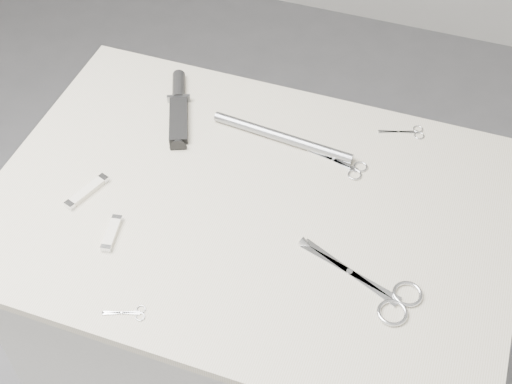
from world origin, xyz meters
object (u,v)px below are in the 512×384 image
(tiny_scissors, at_px, (130,313))
(pocket_knife_a, at_px, (87,191))
(large_shears, at_px, (381,292))
(metal_rail, at_px, (282,137))
(embroidery_scissors_a, at_px, (347,166))
(sheathed_knife, at_px, (179,104))
(plinth, at_px, (252,332))
(embroidery_scissors_b, at_px, (409,132))
(pocket_knife_b, at_px, (112,233))

(tiny_scissors, xyz_separation_m, pocket_knife_a, (-0.20, 0.22, 0.00))
(large_shears, bearing_deg, metal_rail, 152.90)
(embroidery_scissors_a, xyz_separation_m, sheathed_knife, (-0.39, 0.05, 0.01))
(plinth, relative_size, metal_rail, 2.95)
(metal_rail, bearing_deg, plinth, -90.84)
(embroidery_scissors_a, distance_m, metal_rail, 0.15)
(embroidery_scissors_a, xyz_separation_m, pocket_knife_a, (-0.46, -0.24, 0.00))
(embroidery_scissors_a, xyz_separation_m, embroidery_scissors_b, (0.10, 0.14, -0.00))
(embroidery_scissors_a, height_order, sheathed_knife, sheathed_knife)
(embroidery_scissors_a, relative_size, tiny_scissors, 1.75)
(pocket_knife_b, bearing_deg, embroidery_scissors_b, -55.89)
(large_shears, bearing_deg, tiny_scissors, -134.98)
(sheathed_knife, xyz_separation_m, pocket_knife_a, (-0.07, -0.29, -0.00))
(pocket_knife_b, relative_size, metal_rail, 0.27)
(embroidery_scissors_b, xyz_separation_m, tiny_scissors, (-0.35, -0.59, -0.00))
(embroidery_scissors_a, bearing_deg, large_shears, -51.07)
(plinth, distance_m, embroidery_scissors_a, 0.52)
(sheathed_knife, bearing_deg, embroidery_scissors_b, -103.11)
(embroidery_scissors_b, relative_size, pocket_knife_b, 1.16)
(embroidery_scissors_a, height_order, tiny_scissors, same)
(plinth, relative_size, embroidery_scissors_b, 9.50)
(plinth, height_order, pocket_knife_b, pocket_knife_b)
(plinth, height_order, embroidery_scissors_a, embroidery_scissors_a)
(tiny_scissors, bearing_deg, pocket_knife_a, 112.74)
(sheathed_knife, height_order, pocket_knife_b, sheathed_knife)
(plinth, xyz_separation_m, embroidery_scissors_b, (0.24, 0.30, 0.47))
(embroidery_scissors_a, bearing_deg, pocket_knife_a, -139.57)
(embroidery_scissors_a, distance_m, tiny_scissors, 0.52)
(pocket_knife_a, bearing_deg, plinth, -56.44)
(pocket_knife_a, relative_size, metal_rail, 0.33)
(pocket_knife_a, relative_size, pocket_knife_b, 1.24)
(metal_rail, bearing_deg, embroidery_scissors_a, -10.91)
(tiny_scissors, bearing_deg, embroidery_scissors_a, 40.61)
(plinth, relative_size, pocket_knife_b, 11.05)
(large_shears, relative_size, tiny_scissors, 3.22)
(pocket_knife_b, xyz_separation_m, metal_rail, (0.22, 0.34, 0.01))
(pocket_knife_a, bearing_deg, metal_rail, -30.34)
(sheathed_knife, height_order, pocket_knife_a, sheathed_knife)
(large_shears, xyz_separation_m, metal_rail, (-0.28, 0.30, 0.01))
(large_shears, distance_m, pocket_knife_a, 0.59)
(embroidery_scissors_b, relative_size, pocket_knife_a, 0.94)
(plinth, distance_m, pocket_knife_b, 0.54)
(large_shears, xyz_separation_m, embroidery_scissors_a, (-0.13, 0.27, -0.00))
(plinth, xyz_separation_m, metal_rail, (0.00, 0.19, 0.48))
(sheathed_knife, bearing_deg, plinth, -154.31)
(embroidery_scissors_b, relative_size, sheathed_knife, 0.44)
(pocket_knife_a, bearing_deg, tiny_scissors, -118.34)
(embroidery_scissors_a, xyz_separation_m, tiny_scissors, (-0.26, -0.45, -0.00))
(embroidery_scissors_b, bearing_deg, pocket_knife_a, -163.87)
(sheathed_knife, relative_size, pocket_knife_a, 2.12)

